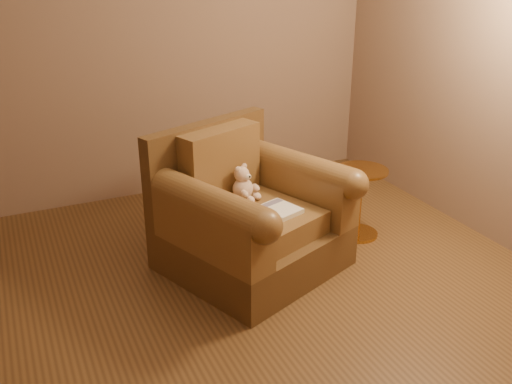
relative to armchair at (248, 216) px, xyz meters
name	(u,v)px	position (x,y,z in m)	size (l,w,h in m)	color
floor	(248,310)	(-0.23, -0.51, -0.36)	(4.00, 4.00, 0.00)	brown
room	(246,10)	(-0.23, -0.51, 1.36)	(4.02, 4.02, 2.71)	#7D5F4D
armchair	(248,216)	(0.00, 0.00, 0.00)	(1.31, 1.28, 0.92)	#55391C
teddy_bear	(244,186)	(0.02, 0.10, 0.17)	(0.18, 0.20, 0.24)	beige
guidebook	(269,214)	(0.05, -0.22, 0.10)	(0.45, 0.35, 0.03)	beige
side_table	(360,200)	(0.92, 0.04, -0.07)	(0.38, 0.38, 0.53)	#C18735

